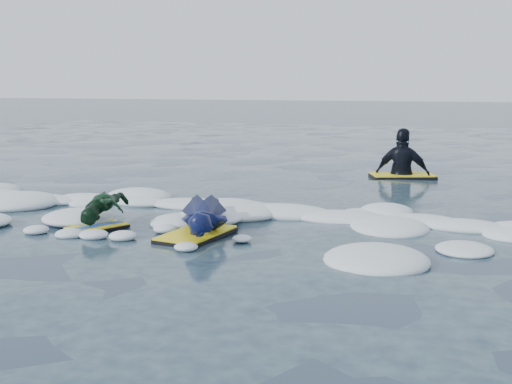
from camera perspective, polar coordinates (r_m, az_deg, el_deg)
ground at (r=8.02m, az=-7.83°, el=-3.82°), size 120.00×120.00×0.00m
foam_band at (r=8.95m, az=-5.01°, el=-2.36°), size 12.00×3.10×0.30m
prone_woman_unit at (r=7.96m, az=-4.72°, el=-2.26°), size 1.11×1.73×0.42m
prone_child_unit at (r=8.58m, az=-13.35°, el=-1.60°), size 0.76×1.23×0.44m
waiting_rider_unit at (r=12.92m, az=12.88°, el=1.47°), size 1.38×1.05×1.84m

